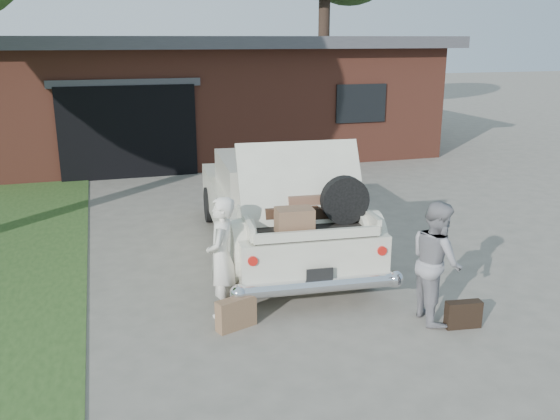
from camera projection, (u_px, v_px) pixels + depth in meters
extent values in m
plane|color=gray|center=(294.00, 306.00, 7.46)|extent=(90.00, 90.00, 0.00)
cube|color=brown|center=(206.00, 98.00, 17.88)|extent=(12.00, 7.00, 3.00)
cube|color=#4C4C51|center=(204.00, 42.00, 17.42)|extent=(12.80, 7.80, 0.30)
cube|color=black|center=(128.00, 132.00, 14.12)|extent=(3.20, 0.30, 2.20)
cube|color=#4C4C51|center=(125.00, 83.00, 13.73)|extent=(3.50, 0.12, 0.18)
cube|color=black|center=(361.00, 103.00, 15.60)|extent=(1.40, 0.08, 1.00)
cylinder|color=#38281E|center=(324.00, 46.00, 22.95)|extent=(0.44, 0.44, 5.91)
cube|color=silver|center=(276.00, 211.00, 9.38)|extent=(2.23, 5.01, 0.63)
cube|color=#B7B2A1|center=(272.00, 173.00, 9.50)|extent=(1.76, 2.07, 0.51)
cube|color=black|center=(261.00, 163.00, 10.37)|extent=(1.51, 0.20, 0.43)
cube|color=black|center=(285.00, 188.00, 8.63)|extent=(1.51, 0.20, 0.43)
cylinder|color=black|center=(238.00, 271.00, 7.73)|extent=(0.26, 0.66, 0.64)
cylinder|color=black|center=(362.00, 261.00, 8.08)|extent=(0.26, 0.66, 0.64)
cylinder|color=black|center=(211.00, 205.00, 10.83)|extent=(0.26, 0.66, 0.64)
cylinder|color=black|center=(302.00, 199.00, 11.19)|extent=(0.26, 0.66, 0.64)
cylinder|color=silver|center=(319.00, 286.00, 7.11)|extent=(2.01, 0.33, 0.18)
cylinder|color=#A5140F|center=(252.00, 260.00, 6.90)|extent=(0.12, 0.11, 0.12)
cylinder|color=#A5140F|center=(381.00, 250.00, 7.24)|extent=(0.12, 0.11, 0.12)
cube|color=black|center=(320.00, 275.00, 7.05)|extent=(0.33, 0.05, 0.17)
cube|color=black|center=(306.00, 226.00, 7.55)|extent=(1.59, 1.19, 0.04)
cube|color=silver|center=(246.00, 223.00, 7.36)|extent=(0.14, 1.07, 0.18)
cube|color=silver|center=(364.00, 215.00, 7.68)|extent=(0.14, 1.07, 0.18)
cube|color=silver|center=(318.00, 235.00, 7.03)|extent=(1.56, 0.18, 0.12)
cube|color=silver|center=(301.00, 183.00, 7.65)|extent=(1.68, 0.71, 1.00)
cube|color=#452C1D|center=(289.00, 212.00, 7.70)|extent=(0.72, 0.49, 0.22)
cube|color=brown|center=(294.00, 221.00, 7.18)|extent=(0.47, 0.33, 0.31)
cube|color=black|center=(316.00, 212.00, 7.75)|extent=(0.67, 0.47, 0.20)
cube|color=#895D45|center=(304.00, 200.00, 7.71)|extent=(0.51, 0.35, 0.17)
cylinder|color=black|center=(345.00, 200.00, 7.51)|extent=(0.63, 0.20, 0.62)
imported|color=silver|center=(221.00, 257.00, 7.07)|extent=(0.52, 0.63, 1.47)
imported|color=gray|center=(436.00, 261.00, 6.95)|extent=(0.63, 0.77, 1.46)
cube|color=#8A6446|center=(236.00, 313.00, 6.86)|extent=(0.50, 0.31, 0.37)
cube|color=black|center=(463.00, 314.00, 6.88)|extent=(0.43, 0.19, 0.32)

